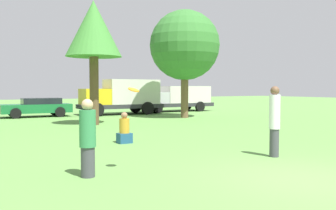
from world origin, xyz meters
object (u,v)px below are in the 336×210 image
object	(u,v)px
delivery_truck_yellow	(123,96)
bystander_sitting	(124,130)
person_thrower	(88,138)
tree_1	(94,30)
frisbee	(134,90)
person_catcher	(275,120)
delivery_truck_silver	(177,97)
parked_car_green	(37,107)
tree_2	(185,46)

from	to	relation	value
delivery_truck_yellow	bystander_sitting	bearing A→B (deg)	68.45
person_thrower	tree_1	size ratio (longest dim) A/B	0.26
frisbee	bystander_sitting	xyz separation A→B (m)	(1.70, 4.25, -1.45)
person_catcher	person_thrower	bearing A→B (deg)	-0.00
person_catcher	frisbee	world-z (taller)	person_catcher
bystander_sitting	delivery_truck_silver	bearing A→B (deg)	51.32
delivery_truck_yellow	delivery_truck_silver	xyz separation A→B (m)	(5.25, 0.78, -0.23)
tree_1	frisbee	bearing A→B (deg)	-105.51
parked_car_green	bystander_sitting	bearing A→B (deg)	92.78
frisbee	delivery_truck_silver	distance (m)	22.09
delivery_truck_yellow	delivery_truck_silver	size ratio (longest dim) A/B	0.97
person_thrower	tree_2	xyz separation A→B (m)	(10.68, 12.17, 3.80)
bystander_sitting	delivery_truck_yellow	bearing A→B (deg)	65.99
person_thrower	parked_car_green	distance (m)	18.02
person_catcher	frisbee	distance (m)	4.32
person_thrower	delivery_truck_silver	xyz separation A→B (m)	(13.77, 17.88, 0.29)
frisbee	tree_1	distance (m)	11.78
person_catcher	tree_1	world-z (taller)	tree_1
tree_2	person_catcher	bearing A→B (deg)	-113.29
tree_1	person_catcher	bearing A→B (deg)	-84.01
bystander_sitting	frisbee	bearing A→B (deg)	-111.80
bystander_sitting	parked_car_green	distance (m)	13.73
person_thrower	frisbee	xyz separation A→B (m)	(1.03, -0.16, 1.03)
tree_1	parked_car_green	world-z (taller)	tree_1
tree_1	parked_car_green	distance (m)	8.32
parked_car_green	person_catcher	bearing A→B (deg)	100.57
tree_1	parked_car_green	xyz separation A→B (m)	(-1.42, 7.01, -4.24)
frisbee	tree_2	size ratio (longest dim) A/B	0.04
delivery_truck_silver	tree_2	bearing A→B (deg)	64.08
delivery_truck_yellow	delivery_truck_silver	bearing A→B (deg)	-169.03
bystander_sitting	tree_1	distance (m)	8.18
tree_1	delivery_truck_yellow	world-z (taller)	tree_1
parked_car_green	delivery_truck_silver	bearing A→B (deg)	-177.25
frisbee	delivery_truck_silver	size ratio (longest dim) A/B	0.04
person_catcher	tree_1	distance (m)	11.96
delivery_truck_yellow	frisbee	bearing A→B (deg)	68.99
delivery_truck_silver	bystander_sitting	bearing A→B (deg)	53.78
person_thrower	bystander_sitting	distance (m)	4.94
person_thrower	bystander_sitting	bearing A→B (deg)	61.12
frisbee	person_catcher	bearing A→B (deg)	-3.85
person_thrower	frisbee	distance (m)	1.47
frisbee	delivery_truck_yellow	world-z (taller)	delivery_truck_yellow
bystander_sitting	delivery_truck_yellow	world-z (taller)	delivery_truck_yellow
person_catcher	delivery_truck_yellow	distance (m)	17.84
delivery_truck_silver	person_catcher	bearing A→B (deg)	67.54
tree_1	tree_2	xyz separation A→B (m)	(6.61, 1.36, -0.26)
delivery_truck_yellow	person_catcher	bearing A→B (deg)	81.91
person_thrower	delivery_truck_yellow	world-z (taller)	delivery_truck_yellow
tree_2	delivery_truck_silver	distance (m)	7.38
tree_1	tree_2	bearing A→B (deg)	11.64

